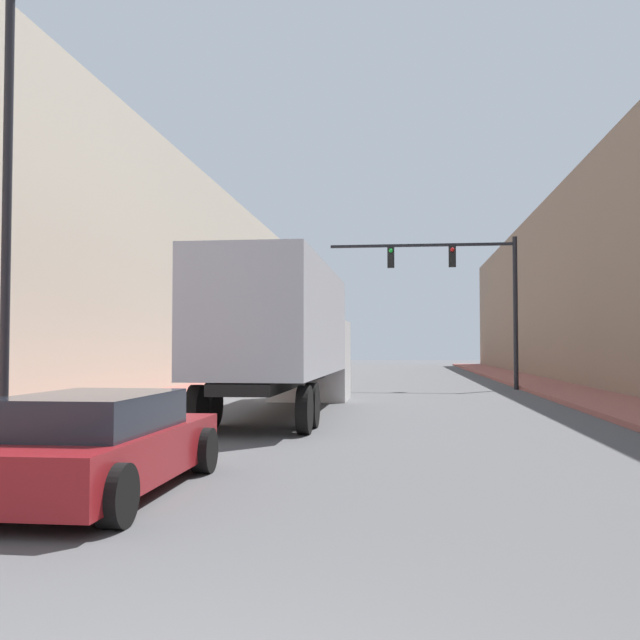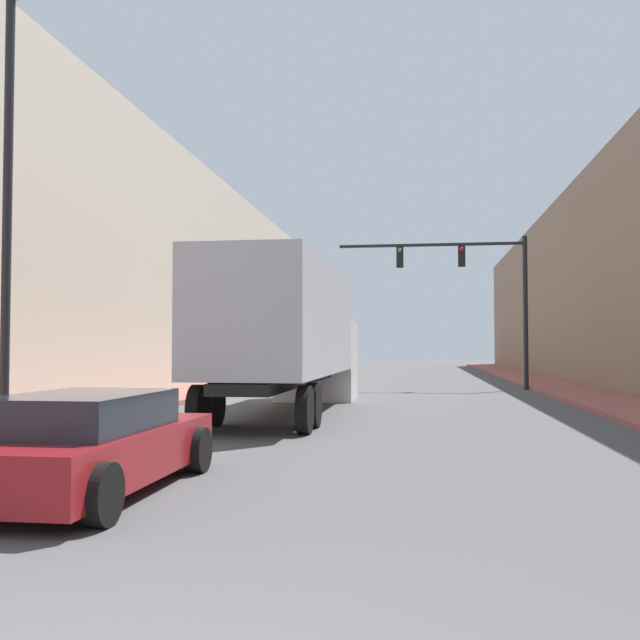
% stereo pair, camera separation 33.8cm
% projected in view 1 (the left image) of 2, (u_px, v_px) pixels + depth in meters
% --- Properties ---
extents(sidewalk_right, '(2.74, 80.00, 0.15)m').
position_uv_depth(sidewalk_right, '(545.00, 386.00, 31.66)').
color(sidewalk_right, '#9E564C').
rests_on(sidewalk_right, ground).
extents(sidewalk_left, '(2.74, 80.00, 0.15)m').
position_uv_depth(sidewalk_left, '(225.00, 384.00, 33.36)').
color(sidewalk_left, '#9E564C').
rests_on(sidewalk_left, ground).
extents(building_left, '(6.00, 80.00, 10.38)m').
position_uv_depth(building_left, '(137.00, 276.00, 34.07)').
color(building_left, '#BCB29E').
rests_on(building_left, ground).
extents(semi_truck, '(2.56, 11.90, 3.83)m').
position_uv_depth(semi_truck, '(287.00, 333.00, 19.37)').
color(semi_truck, '#B2B7C1').
rests_on(semi_truck, ground).
extents(sedan_car, '(1.99, 4.40, 1.22)m').
position_uv_depth(sedan_car, '(99.00, 445.00, 8.63)').
color(sedan_car, maroon).
rests_on(sedan_car, ground).
extents(traffic_signal_gantry, '(7.98, 0.35, 6.49)m').
position_uv_depth(traffic_signal_gantry, '(468.00, 282.00, 30.46)').
color(traffic_signal_gantry, black).
rests_on(traffic_signal_gantry, ground).
extents(street_lamp, '(0.44, 0.44, 8.34)m').
position_uv_depth(street_lamp, '(8.00, 150.00, 12.35)').
color(street_lamp, black).
rests_on(street_lamp, ground).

